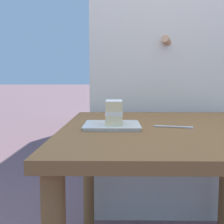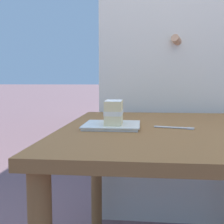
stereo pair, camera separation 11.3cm
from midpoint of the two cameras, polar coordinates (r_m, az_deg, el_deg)
patio_table at (r=1.36m, az=9.62°, el=-7.39°), size 1.17×1.00×0.78m
dessert_plate at (r=1.29m, az=-2.52°, el=-2.65°), size 0.24×0.24×0.02m
cake_slice at (r=1.27m, az=-2.18°, el=-0.07°), size 0.13×0.08×0.10m
dessert_fork at (r=1.29m, az=9.97°, el=-2.89°), size 0.06×0.17×0.01m
diner_person at (r=2.36m, az=11.98°, el=6.83°), size 0.58×0.45×1.53m
patio_building at (r=4.88m, az=13.58°, el=14.32°), size 5.49×2.57×3.39m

